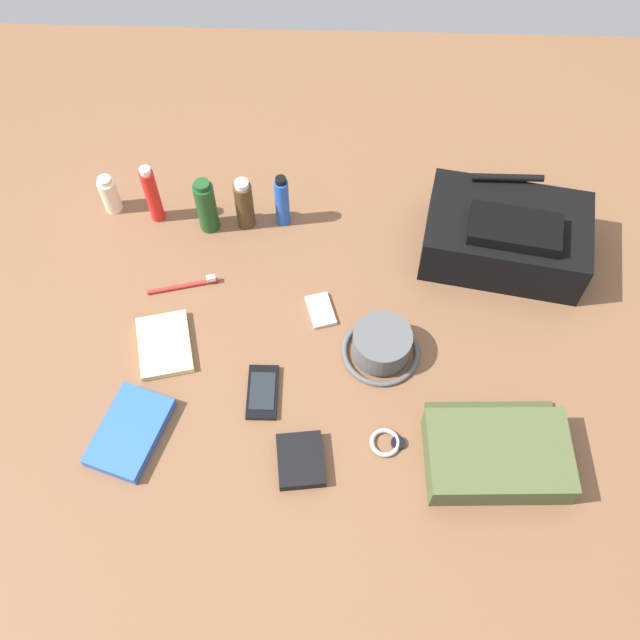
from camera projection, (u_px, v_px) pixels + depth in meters
The scene contains 16 objects.
ground_plane at pixel (320, 332), 1.60m from camera, with size 2.64×2.02×0.02m, color brown.
backpack at pixel (506, 236), 1.64m from camera, with size 0.39×0.29×0.16m.
toiletry_pouch at pixel (497, 454), 1.41m from camera, with size 0.28×0.22×0.07m.
bucket_hat at pixel (382, 345), 1.53m from camera, with size 0.17×0.17×0.07m.
lotion_bottle at pixel (110, 194), 1.72m from camera, with size 0.04×0.04×0.10m.
sunscreen_spray at pixel (152, 195), 1.68m from camera, with size 0.03×0.03×0.17m.
shampoo_bottle at pixel (206, 206), 1.68m from camera, with size 0.05×0.05×0.15m.
cologne_bottle at pixel (244, 204), 1.68m from camera, with size 0.04×0.04×0.14m.
deodorant_spray at pixel (282, 201), 1.68m from camera, with size 0.03×0.03×0.15m.
paperback_novel at pixel (130, 432), 1.45m from camera, with size 0.17×0.21×0.03m.
cell_phone at pixel (263, 392), 1.50m from camera, with size 0.06×0.12×0.01m.
media_player at pixel (319, 311), 1.61m from camera, with size 0.07×0.10×0.01m.
wristwatch at pixel (387, 443), 1.45m from camera, with size 0.07×0.06×0.01m.
toothbrush at pixel (187, 285), 1.64m from camera, with size 0.16×0.05×0.02m.
wallet at pixel (301, 460), 1.42m from camera, with size 0.09×0.11×0.02m, color black.
notepad at pixel (165, 345), 1.56m from camera, with size 0.11×0.15×0.02m, color beige.
Camera 1 is at (0.03, -0.80, 1.37)m, focal length 40.72 mm.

